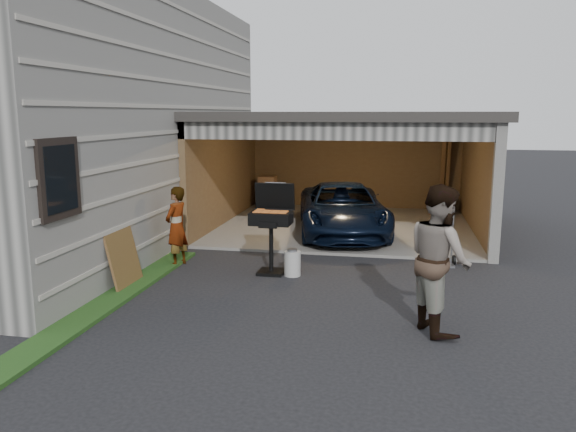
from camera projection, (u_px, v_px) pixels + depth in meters
The scene contains 11 objects.
ground at pixel (253, 312), 8.24m from camera, with size 80.00×80.00×0.00m, color black.
house at pixel (40, 119), 12.74m from camera, with size 7.00×11.00×5.50m, color #474744.
groundcover_strip at pixel (76, 323), 7.70m from camera, with size 0.50×8.00×0.06m, color #193814.
garage at pixel (348, 153), 14.32m from camera, with size 6.80×6.30×2.90m.
minivan at pixel (343, 211), 13.23m from camera, with size 1.95×4.23×1.18m, color black.
woman at pixel (177, 226), 10.62m from camera, with size 0.55×0.36×1.52m, color #A7C0D2.
man at pixel (439, 259), 7.38m from camera, with size 0.96×0.75×1.97m, color #451F1B.
bbq_grill at pixel (272, 221), 10.07m from camera, with size 0.73×0.64×1.62m.
propane_tank at pixel (292, 264), 10.03m from camera, with size 0.30×0.30×0.45m, color #BBBAB7.
plywood_panel at pixel (124, 259), 9.32m from camera, with size 0.04×0.88×0.99m, color #503D1B.
hand_truck at pixel (444, 254), 10.71m from camera, with size 0.48×0.39×1.13m.
Camera 1 is at (2.02, -7.60, 2.87)m, focal length 35.00 mm.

